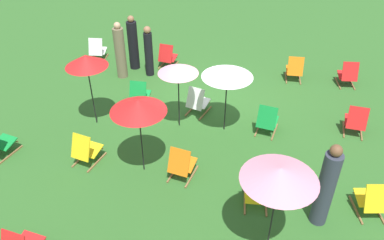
% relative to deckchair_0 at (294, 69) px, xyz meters
% --- Properties ---
extents(ground_plane, '(40.00, 40.00, 0.00)m').
position_rel_deckchair_0_xyz_m(ground_plane, '(2.42, 2.56, -0.37)').
color(ground_plane, '#2D6026').
extents(deckchair_0, '(0.55, 0.81, 0.83)m').
position_rel_deckchair_0_xyz_m(deckchair_0, '(0.00, 0.00, 0.00)').
color(deckchair_0, olive).
rests_on(deckchair_0, ground).
extents(deckchair_1, '(0.56, 0.81, 0.83)m').
position_rel_deckchair_0_xyz_m(deckchair_1, '(0.57, 3.10, 0.00)').
color(deckchair_1, olive).
rests_on(deckchair_1, ground).
extents(deckchair_2, '(0.66, 0.86, 0.83)m').
position_rel_deckchair_0_xyz_m(deckchair_2, '(-1.73, 5.36, 0.00)').
color(deckchair_2, olive).
rests_on(deckchair_2, ground).
extents(deckchair_3, '(0.59, 0.83, 0.83)m').
position_rel_deckchair_0_xyz_m(deckchair_3, '(4.56, 5.39, 0.00)').
color(deckchair_3, olive).
rests_on(deckchair_3, ground).
extents(deckchair_4, '(0.53, 0.79, 0.83)m').
position_rel_deckchair_0_xyz_m(deckchair_4, '(4.24, 2.73, 0.00)').
color(deckchair_4, olive).
rests_on(deckchair_4, ground).
extents(deckchair_5, '(0.57, 0.81, 0.83)m').
position_rel_deckchair_0_xyz_m(deckchair_5, '(2.25, 5.30, 0.00)').
color(deckchair_5, olive).
rests_on(deckchair_5, ground).
extents(deckchair_7, '(0.54, 0.80, 0.83)m').
position_rel_deckchair_0_xyz_m(deckchair_7, '(4.24, 0.14, 0.00)').
color(deckchair_7, olive).
rests_on(deckchair_7, ground).
extents(deckchair_8, '(0.58, 0.82, 0.83)m').
position_rel_deckchair_0_xyz_m(deckchair_8, '(0.53, 5.72, 0.00)').
color(deckchair_8, olive).
rests_on(deckchair_8, ground).
extents(deckchair_12, '(0.64, 0.85, 0.83)m').
position_rel_deckchair_0_xyz_m(deckchair_12, '(2.54, 2.68, 0.00)').
color(deckchair_12, olive).
rests_on(deckchair_12, ground).
extents(deckchair_13, '(0.50, 0.78, 0.83)m').
position_rel_deckchair_0_xyz_m(deckchair_13, '(-1.65, 2.55, 0.00)').
color(deckchair_13, olive).
rests_on(deckchair_13, ground).
extents(deckchair_14, '(0.60, 0.83, 0.83)m').
position_rel_deckchair_0_xyz_m(deckchair_14, '(-1.63, -0.06, 0.00)').
color(deckchair_14, olive).
rests_on(deckchair_14, ground).
extents(deckchair_15, '(0.59, 0.83, 0.83)m').
position_rel_deckchair_0_xyz_m(deckchair_15, '(6.79, 0.25, 0.00)').
color(deckchair_15, olive).
rests_on(deckchair_15, ground).
extents(umbrella_0, '(1.21, 1.21, 1.91)m').
position_rel_deckchair_0_xyz_m(umbrella_0, '(3.17, 5.29, 1.40)').
color(umbrella_0, black).
rests_on(umbrella_0, ground).
extents(umbrella_1, '(1.02, 1.02, 1.82)m').
position_rel_deckchair_0_xyz_m(umbrella_1, '(2.87, 3.39, 1.33)').
color(umbrella_1, black).
rests_on(umbrella_1, ground).
extents(umbrella_2, '(1.30, 1.30, 1.97)m').
position_rel_deckchair_0_xyz_m(umbrella_2, '(0.19, 6.72, 1.47)').
color(umbrella_2, black).
rests_on(umbrella_2, ground).
extents(umbrella_3, '(1.27, 1.27, 1.82)m').
position_rel_deckchair_0_xyz_m(umbrella_3, '(1.66, 3.26, 1.33)').
color(umbrella_3, black).
rests_on(umbrella_3, ground).
extents(umbrella_4, '(1.07, 1.07, 2.02)m').
position_rel_deckchair_0_xyz_m(umbrella_4, '(5.10, 3.84, 1.49)').
color(umbrella_4, black).
rests_on(umbrella_4, ground).
extents(person_0, '(0.36, 0.36, 1.67)m').
position_rel_deckchair_0_xyz_m(person_0, '(4.63, 0.85, 0.44)').
color(person_0, black).
rests_on(person_0, ground).
extents(person_1, '(0.46, 0.46, 1.91)m').
position_rel_deckchair_0_xyz_m(person_1, '(-0.73, 5.83, 0.54)').
color(person_1, '#333847').
rests_on(person_1, ground).
extents(person_2, '(0.48, 0.48, 1.85)m').
position_rel_deckchair_0_xyz_m(person_2, '(5.46, 1.20, 0.50)').
color(person_2, '#72664C').
rests_on(person_2, ground).
extents(person_3, '(0.47, 0.47, 1.83)m').
position_rel_deckchair_0_xyz_m(person_3, '(5.30, 0.51, 0.49)').
color(person_3, black).
rests_on(person_3, ground).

